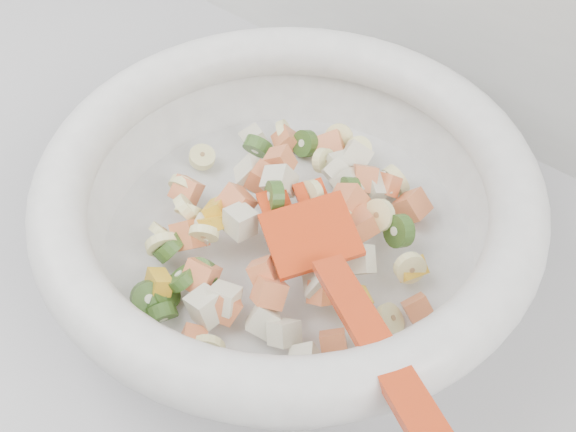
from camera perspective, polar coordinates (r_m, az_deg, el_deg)
The scene contains 2 objects.
counter at distance 1.04m, azimuth -8.82°, elevation -15.51°, with size 2.00×0.60×0.90m, color #939398.
mixing_bowl at distance 0.56m, azimuth 0.00°, elevation 0.70°, with size 0.44×0.39×0.12m.
Camera 1 is at (0.40, 1.20, 1.37)m, focal length 45.00 mm.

